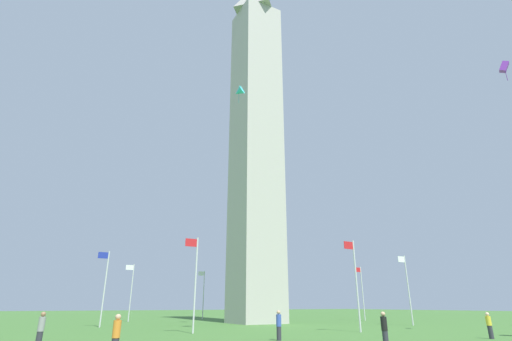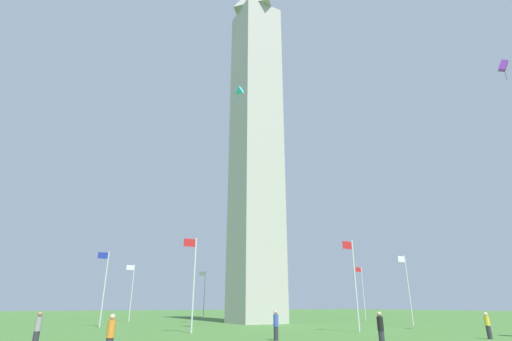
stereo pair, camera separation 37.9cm
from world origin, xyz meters
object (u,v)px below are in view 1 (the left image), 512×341
Objects in this scene: obelisk_monument at (256,127)px; person_blue_shirt at (279,325)px; flagpole_nw at (131,289)px; person_yellow_shirt at (489,326)px; flagpole_e at (356,280)px; flagpole_s at (362,290)px; person_orange_shirt at (116,337)px; flagpole_n at (104,284)px; kite_cyan_delta at (239,92)px; person_gray_shirt at (41,330)px; kite_purple_box at (504,67)px; flagpole_sw at (285,292)px; person_black_shirt at (385,329)px; flagpole_ne at (195,279)px; flagpole_w at (203,292)px; flagpole_se at (408,286)px.

person_blue_shirt is (9.82, 20.76, -25.18)m from obelisk_monument.
flagpole_nw is 41.88m from person_yellow_shirt.
flagpole_s is at bearing -135.00° from flagpole_e.
obelisk_monument is at bearing -11.63° from person_orange_shirt.
kite_cyan_delta is (-10.94, 7.96, 21.46)m from flagpole_n.
person_gray_shirt is 37.66m from kite_purple_box.
flagpole_sw is 4.24× the size of person_gray_shirt.
flagpole_n and flagpole_sw have the same top height.
person_black_shirt is (24.58, 26.85, -3.20)m from flagpole_s.
flagpole_nw is 30.14m from kite_cyan_delta.
flagpole_e is (-17.54, 17.54, 0.00)m from flagpole_n.
person_blue_shirt reaches higher than person_orange_shirt.
flagpole_nw is at bearing -74.09° from kite_cyan_delta.
flagpole_e is 24.41m from kite_cyan_delta.
person_gray_shirt is (40.40, 18.79, -3.20)m from flagpole_s.
flagpole_ne is 12.66m from person_gray_shirt.
flagpole_ne is (12.47, 12.40, -21.98)m from obelisk_monument.
obelisk_monument is 34.07m from person_blue_shirt.
flagpole_sw is 1.00× the size of flagpole_nw.
kite_purple_box reaches higher than flagpole_s.
flagpole_ne is 4.06× the size of kite_purple_box.
flagpole_sw and flagpole_w have the same top height.
flagpole_w is 4.24× the size of person_gray_shirt.
person_yellow_shirt is 0.93× the size of person_black_shirt.
flagpole_n is 1.00× the size of flagpole_w.
person_yellow_shirt is (-2.90, 26.41, -25.25)m from obelisk_monument.
kite_cyan_delta is (24.14, 7.96, 21.46)m from flagpole_s.
flagpole_e reaches higher than person_blue_shirt.
flagpole_ne is 4.24× the size of person_gray_shirt.
flagpole_s is 1.00× the size of flagpole_nw.
kite_purple_box reaches higher than flagpole_ne.
flagpole_ne is at bearing 37.47° from kite_cyan_delta.
flagpole_n is at bearing 44.33° from person_yellow_shirt.
flagpole_e is at bearing 24.96° from person_yellow_shirt.
flagpole_e is at bearing 2.23° from person_black_shirt.
flagpole_s reaches higher than person_yellow_shirt.
person_blue_shirt is (27.29, 20.76, -3.19)m from flagpole_s.
person_black_shirt is at bearing 47.53° from flagpole_s.
flagpole_s is at bearing -112.50° from flagpole_se.
flagpole_e is at bearing 112.50° from flagpole_nw.
flagpole_nw is 4.24× the size of person_black_shirt.
person_black_shirt is 17.75m from person_gray_shirt.
flagpole_nw is (12.40, -29.95, 0.00)m from flagpole_e.
person_yellow_shirt is 0.75× the size of kite_cyan_delta.
flagpole_e is at bearing -57.21° from kite_purple_box.
flagpole_s is at bearing -157.50° from flagpole_ne.
obelisk_monument is 40.80m from person_orange_shirt.
flagpole_ne is at bearing 90.00° from flagpole_nw.
flagpole_ne and flagpole_s have the same top height.
flagpole_ne is 15.06m from person_orange_shirt.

